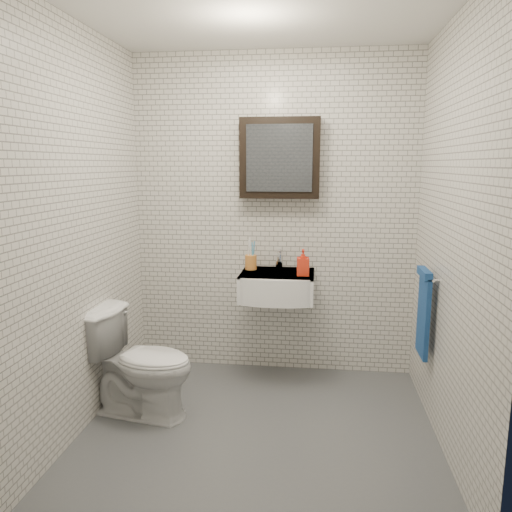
% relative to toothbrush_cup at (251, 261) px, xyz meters
% --- Properties ---
extents(ground, '(2.20, 2.00, 0.01)m').
position_rel_toothbrush_cup_xyz_m(ground, '(0.16, -0.87, -0.91)').
color(ground, '#52565A').
rests_on(ground, ground).
extents(room_shell, '(2.22, 2.02, 2.51)m').
position_rel_toothbrush_cup_xyz_m(room_shell, '(0.16, -0.87, 0.55)').
color(room_shell, silver).
rests_on(room_shell, ground).
extents(washbasin, '(0.55, 0.50, 0.20)m').
position_rel_toothbrush_cup_xyz_m(washbasin, '(0.21, -0.14, -0.16)').
color(washbasin, white).
rests_on(washbasin, room_shell).
extents(faucet, '(0.06, 0.20, 0.15)m').
position_rel_toothbrush_cup_xyz_m(faucet, '(0.21, 0.06, 0.01)').
color(faucet, silver).
rests_on(faucet, washbasin).
extents(mirror_cabinet, '(0.60, 0.15, 0.60)m').
position_rel_toothbrush_cup_xyz_m(mirror_cabinet, '(0.21, 0.06, 0.79)').
color(mirror_cabinet, black).
rests_on(mirror_cabinet, room_shell).
extents(towel_rail, '(0.09, 0.30, 0.58)m').
position_rel_toothbrush_cup_xyz_m(towel_rail, '(1.21, -0.52, -0.19)').
color(towel_rail, silver).
rests_on(towel_rail, room_shell).
extents(toothbrush_cup, '(0.12, 0.12, 0.25)m').
position_rel_toothbrush_cup_xyz_m(toothbrush_cup, '(0.00, 0.00, 0.00)').
color(toothbrush_cup, orange).
rests_on(toothbrush_cup, washbasin).
extents(soap_bottle, '(0.09, 0.10, 0.19)m').
position_rel_toothbrush_cup_xyz_m(soap_bottle, '(0.41, -0.16, 0.04)').
color(soap_bottle, '#FF581A').
rests_on(soap_bottle, washbasin).
extents(toilet, '(0.77, 0.53, 0.73)m').
position_rel_toothbrush_cup_xyz_m(toilet, '(-0.64, -0.76, -0.55)').
color(toilet, white).
rests_on(toilet, ground).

